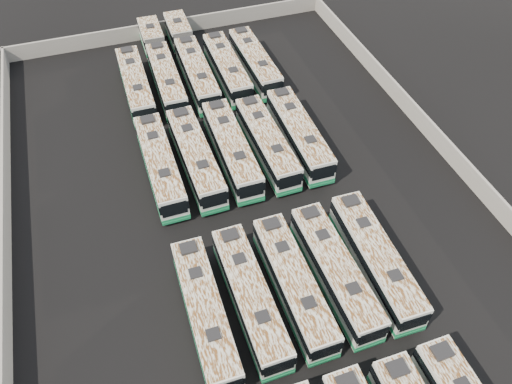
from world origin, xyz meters
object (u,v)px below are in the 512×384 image
bus_midfront_far_right (375,259)px  bus_back_right (227,68)px  bus_midback_far_left (160,165)px  bus_back_far_left (136,85)px  bus_midfront_far_left (205,312)px  bus_midback_right (267,143)px  bus_back_left (161,65)px  bus_midfront_right (335,271)px  bus_midback_center (232,149)px  bus_back_center (191,59)px  bus_midback_left (196,157)px  bus_back_far_right (255,62)px  bus_midfront_left (250,297)px  bus_midfront_center (294,284)px  bus_midback_far_right (299,134)px

bus_midfront_far_right → bus_back_right: bearing=97.9°
bus_midback_far_left → bus_back_far_left: size_ratio=1.01×
bus_midfront_far_left → bus_midback_right: bearing=57.5°
bus_back_left → bus_midback_far_left: bearing=-101.0°
bus_midfront_right → bus_midback_center: size_ratio=0.97×
bus_midback_center → bus_back_right: (3.84, 14.49, -0.05)m
bus_midfront_right → bus_back_center: bus_back_center is taller
bus_midback_left → bus_midfront_right: bearing=-67.4°
bus_midfront_right → bus_midfront_far_right: size_ratio=0.99×
bus_midfront_right → bus_midfront_far_right: bus_midfront_far_right is taller
bus_back_far_left → bus_back_center: (7.56, 3.35, 0.02)m
bus_midback_far_left → bus_back_far_right: 21.01m
bus_midback_center → bus_back_far_left: bus_midback_center is taller
bus_midfront_left → bus_midfront_far_right: (11.27, 0.03, 0.04)m
bus_midback_center → bus_back_left: 18.36m
bus_back_center → bus_midfront_center: bearing=-89.3°
bus_midfront_left → bus_back_far_left: 32.16m
bus_midback_center → bus_midback_far_right: bearing=-0.0°
bus_back_right → bus_midback_far_right: bearing=-75.5°
bus_midfront_left → bus_back_right: size_ratio=0.99×
bus_midfront_left → bus_midback_right: bearing=65.6°
bus_midback_far_right → bus_back_left: size_ratio=0.66×
bus_midback_left → bus_back_right: bearing=60.9°
bus_midfront_right → bus_midback_far_right: (3.79, 17.24, 0.05)m
bus_midfront_far_right → bus_midback_right: (-3.70, 17.06, -0.02)m
bus_midfront_right → bus_back_far_right: bearing=82.2°
bus_midback_center → bus_midfront_center: bearing=-89.6°
bus_back_left → bus_midfront_far_left: bearing=-95.1°
bus_back_center → bus_midback_far_right: bearing=-66.7°
bus_midback_far_right → bus_back_left: (-11.29, 18.03, -0.05)m
bus_midfront_center → bus_back_center: 35.29m
bus_midfront_right → bus_back_center: 35.46m
bus_midback_right → bus_back_center: size_ratio=0.63×
bus_midback_center → bus_back_right: bearing=75.5°
bus_back_far_left → bus_back_center: size_ratio=0.64×
bus_midback_far_right → bus_back_center: bus_midback_far_right is taller
bus_midfront_right → bus_midback_left: size_ratio=0.97×
bus_midfront_right → bus_back_far_left: size_ratio=0.99×
bus_midfront_left → bus_midfront_right: 7.49m
bus_midfront_left → bus_midback_left: 17.28m
bus_back_left → bus_back_right: (7.58, -3.48, 0.01)m
bus_midback_right → bus_back_right: 14.70m
bus_midback_left → bus_back_left: size_ratio=0.67×
bus_back_center → bus_midback_left: bearing=-101.5°
bus_midfront_far_left → bus_midback_left: bus_midback_left is taller
bus_midfront_far_right → bus_midback_far_right: bus_midback_far_right is taller
bus_midback_left → bus_midback_far_right: bus_midback_left is taller
bus_midback_right → bus_midback_center: bearing=176.0°
bus_midfront_far_right → bus_back_right: 31.98m
bus_midback_left → bus_midfront_left: bearing=-90.8°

